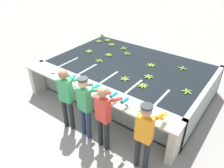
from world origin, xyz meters
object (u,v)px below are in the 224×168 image
(banana_bunch_floating_8, at_px, (125,79))
(banana_bunch_floating_10, at_px, (89,51))
(banana_bunch_floating_3, at_px, (99,61))
(worker_1, at_px, (86,102))
(worker_2, at_px, (104,113))
(banana_bunch_floating_4, at_px, (127,53))
(knife_1, at_px, (55,74))
(worker_0, at_px, (67,94))
(banana_bunch_floating_9, at_px, (124,48))
(banana_bunch_floating_2, at_px, (143,86))
(banana_bunch_floating_6, at_px, (108,40))
(knife_0, at_px, (129,107))
(banana_bunch_floating_12, at_px, (187,92))
(banana_bunch_floating_13, at_px, (149,77))
(worker_3, at_px, (145,132))
(banana_bunch_floating_7, at_px, (182,68))
(banana_bunch_floating_11, at_px, (99,41))
(banana_bunch_floating_5, at_px, (112,45))
(banana_bunch_floating_1, at_px, (109,55))
(banana_bunch_floating_0, at_px, (151,65))

(banana_bunch_floating_8, xyz_separation_m, banana_bunch_floating_10, (-1.99, 0.80, 0.00))
(banana_bunch_floating_10, bearing_deg, banana_bunch_floating_3, -26.03)
(worker_1, relative_size, worker_2, 1.00)
(banana_bunch_floating_4, bearing_deg, knife_1, -109.84)
(worker_0, distance_m, banana_bunch_floating_9, 3.24)
(banana_bunch_floating_2, bearing_deg, banana_bunch_floating_6, 143.09)
(banana_bunch_floating_10, distance_m, knife_0, 3.24)
(worker_2, distance_m, banana_bunch_floating_3, 2.55)
(worker_2, relative_size, banana_bunch_floating_12, 5.81)
(banana_bunch_floating_12, height_order, knife_0, banana_bunch_floating_12)
(worker_0, xyz_separation_m, banana_bunch_floating_13, (1.11, 1.95, -0.04))
(worker_3, xyz_separation_m, banana_bunch_floating_8, (-1.42, 1.44, -0.02))
(banana_bunch_floating_2, xyz_separation_m, banana_bunch_floating_6, (-2.71, 2.04, 0.00))
(banana_bunch_floating_6, height_order, banana_bunch_floating_7, same)
(banana_bunch_floating_13, bearing_deg, banana_bunch_floating_3, -178.70)
(banana_bunch_floating_10, xyz_separation_m, banana_bunch_floating_13, (2.45, -0.32, 0.00))
(worker_0, xyz_separation_m, banana_bunch_floating_6, (-1.49, 3.49, -0.04))
(knife_0, bearing_deg, banana_bunch_floating_2, 100.38)
(banana_bunch_floating_2, height_order, banana_bunch_floating_10, same)
(banana_bunch_floating_6, xyz_separation_m, knife_0, (2.88, -2.97, -0.01))
(worker_2, distance_m, banana_bunch_floating_9, 3.58)
(banana_bunch_floating_11, height_order, banana_bunch_floating_12, same)
(banana_bunch_floating_5, height_order, knife_0, banana_bunch_floating_5)
(worker_2, xyz_separation_m, knife_1, (-2.16, 0.55, -0.02))
(worker_1, xyz_separation_m, banana_bunch_floating_1, (-1.19, 2.40, -0.03))
(banana_bunch_floating_5, height_order, banana_bunch_floating_6, same)
(banana_bunch_floating_0, xyz_separation_m, banana_bunch_floating_5, (-1.92, 0.60, 0.00))
(banana_bunch_floating_0, height_order, banana_bunch_floating_3, same)
(worker_2, bearing_deg, knife_1, 165.85)
(worker_3, distance_m, banana_bunch_floating_2, 1.66)
(knife_1, bearing_deg, banana_bunch_floating_13, 32.74)
(banana_bunch_floating_10, bearing_deg, banana_bunch_floating_5, 75.23)
(banana_bunch_floating_7, bearing_deg, banana_bunch_floating_11, 175.98)
(worker_2, xyz_separation_m, banana_bunch_floating_13, (-0.00, 1.93, -0.01))
(banana_bunch_floating_13, height_order, knife_1, banana_bunch_floating_13)
(banana_bunch_floating_8, relative_size, knife_0, 0.82)
(banana_bunch_floating_0, height_order, banana_bunch_floating_1, same)
(banana_bunch_floating_6, bearing_deg, worker_3, -44.16)
(worker_1, height_order, banana_bunch_floating_2, worker_1)
(banana_bunch_floating_0, xyz_separation_m, banana_bunch_floating_6, (-2.32, 0.88, 0.00))
(banana_bunch_floating_10, bearing_deg, banana_bunch_floating_2, -17.72)
(banana_bunch_floating_2, height_order, knife_0, banana_bunch_floating_2)
(banana_bunch_floating_13, relative_size, knife_1, 0.91)
(banana_bunch_floating_3, height_order, banana_bunch_floating_11, same)
(banana_bunch_floating_11, xyz_separation_m, knife_1, (0.64, -2.64, -0.01))
(worker_3, xyz_separation_m, banana_bunch_floating_10, (-3.41, 2.24, -0.02))
(banana_bunch_floating_2, relative_size, banana_bunch_floating_4, 1.02)
(banana_bunch_floating_6, height_order, knife_0, banana_bunch_floating_6)
(banana_bunch_floating_0, distance_m, banana_bunch_floating_10, 2.20)
(banana_bunch_floating_2, bearing_deg, worker_2, -94.32)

